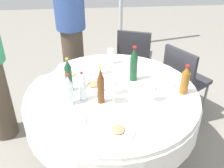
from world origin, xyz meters
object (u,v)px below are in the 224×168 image
(dining_table, at_px, (112,106))
(person_west, at_px, (71,34))
(wine_glass_near, at_px, (99,63))
(plate_inner, at_px, (93,85))
(bottle_dark_green_south, at_px, (134,65))
(chair_near, at_px, (134,55))
(bottle_clear_front, at_px, (69,90))
(bottle_dark_green_left, at_px, (69,76))
(plate_right, at_px, (71,75))
(bottle_amber_north, at_px, (185,80))
(plate_east, at_px, (118,131))
(plate_mid, at_px, (162,83))
(bottle_clear_west, at_px, (83,87))
(wine_glass_far, at_px, (115,84))
(wine_glass_left, at_px, (110,54))
(wine_glass_right, at_px, (153,89))
(bottle_brown_far, at_px, (101,86))
(chair_left, at_px, (183,77))
(wine_glass_front, at_px, (114,93))

(dining_table, distance_m, person_west, 1.20)
(wine_glass_near, height_order, plate_inner, wine_glass_near)
(bottle_dark_green_south, relative_size, chair_near, 0.38)
(bottle_clear_front, bearing_deg, dining_table, 111.28)
(bottle_dark_green_left, xyz_separation_m, person_west, (-1.05, -0.03, -0.04))
(plate_right, bearing_deg, bottle_dark_green_left, 1.17)
(bottle_amber_north, relative_size, plate_east, 1.10)
(bottle_dark_green_south, distance_m, plate_mid, 0.30)
(bottle_clear_west, distance_m, bottle_dark_green_left, 0.19)
(wine_glass_far, bearing_deg, person_west, -160.08)
(dining_table, bearing_deg, person_west, -160.76)
(bottle_clear_front, height_order, plate_right, bottle_clear_front)
(wine_glass_left, bearing_deg, bottle_dark_green_south, 28.62)
(bottle_clear_west, bearing_deg, wine_glass_right, 83.04)
(bottle_brown_far, xyz_separation_m, wine_glass_right, (0.01, 0.41, -0.04))
(wine_glass_right, bearing_deg, bottle_dark_green_left, -107.32)
(bottle_brown_far, xyz_separation_m, plate_inner, (-0.23, -0.06, -0.14))
(bottle_clear_west, distance_m, person_west, 1.20)
(plate_right, xyz_separation_m, plate_east, (0.80, 0.36, 0.00))
(wine_glass_right, relative_size, plate_right, 0.64)
(bottle_brown_far, height_order, plate_right, bottle_brown_far)
(bottle_dark_green_left, distance_m, person_west, 1.05)
(bottle_amber_north, xyz_separation_m, wine_glass_right, (0.09, -0.29, -0.01))
(wine_glass_far, bearing_deg, bottle_clear_west, -77.73)
(plate_inner, relative_size, chair_near, 0.28)
(bottle_dark_green_left, xyz_separation_m, plate_east, (0.56, 0.36, -0.13))
(wine_glass_far, height_order, plate_right, wine_glass_far)
(bottle_clear_west, xyz_separation_m, plate_right, (-0.38, -0.12, -0.11))
(chair_left, bearing_deg, bottle_clear_west, -93.04)
(dining_table, xyz_separation_m, plate_inner, (-0.10, -0.16, 0.16))
(bottle_dark_green_left, relative_size, wine_glass_left, 1.95)
(wine_glass_right, bearing_deg, bottle_brown_far, -92.02)
(bottle_dark_green_left, bearing_deg, bottle_dark_green_south, 102.42)
(wine_glass_near, xyz_separation_m, plate_inner, (0.22, -0.06, -0.11))
(plate_right, relative_size, plate_mid, 1.11)
(bottle_brown_far, relative_size, wine_glass_front, 2.23)
(wine_glass_left, distance_m, person_west, 0.72)
(wine_glass_front, relative_size, wine_glass_left, 0.91)
(bottle_dark_green_south, distance_m, chair_near, 1.03)
(dining_table, relative_size, wine_glass_far, 10.50)
(wine_glass_far, distance_m, wine_glass_front, 0.13)
(plate_mid, xyz_separation_m, person_west, (-1.01, -0.84, 0.10))
(dining_table, xyz_separation_m, chair_left, (-0.54, 0.83, -0.08))
(bottle_dark_green_south, bearing_deg, bottle_amber_north, 57.72)
(dining_table, bearing_deg, bottle_brown_far, -36.31)
(plate_right, distance_m, plate_mid, 0.85)
(plate_mid, distance_m, chair_left, 0.63)
(wine_glass_front, bearing_deg, bottle_clear_west, -106.81)
(bottle_dark_green_south, distance_m, bottle_clear_front, 0.64)
(chair_near, bearing_deg, wine_glass_near, -101.72)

